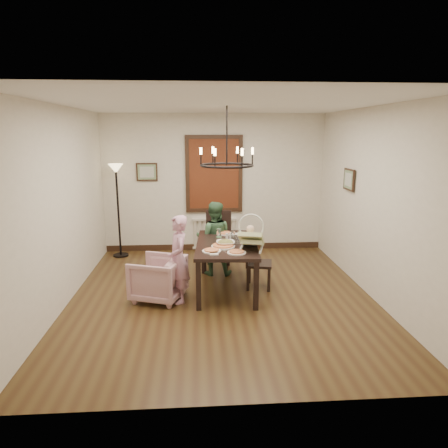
{
  "coord_description": "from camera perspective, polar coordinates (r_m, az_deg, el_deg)",
  "views": [
    {
      "loc": [
        -0.35,
        -5.66,
        2.42
      ],
      "look_at": [
        0.06,
        0.31,
        1.05
      ],
      "focal_mm": 32.0,
      "sensor_mm": 36.0,
      "label": 1
    }
  ],
  "objects": [
    {
      "name": "floor_lamp",
      "position": [
        8.1,
        -14.86,
        1.67
      ],
      "size": [
        0.3,
        0.3,
        1.8
      ],
      "primitive_type": null,
      "color": "black",
      "rests_on": "room_shell"
    },
    {
      "name": "salad_bowl",
      "position": [
        6.0,
        0.22,
        -2.72
      ],
      "size": [
        0.34,
        0.34,
        0.08
      ],
      "primitive_type": "imported",
      "color": "white",
      "rests_on": "dining_table"
    },
    {
      "name": "seated_man",
      "position": [
        6.91,
        -1.43,
        -2.95
      ],
      "size": [
        0.55,
        0.45,
        1.06
      ],
      "primitive_type": "imported",
      "rotation": [
        0.0,
        0.0,
        3.05
      ],
      "color": "#39603F",
      "rests_on": "room_shell"
    },
    {
      "name": "dining_table",
      "position": [
        6.18,
        0.38,
        -3.47
      ],
      "size": [
        1.01,
        1.68,
        0.76
      ],
      "rotation": [
        0.0,
        0.0,
        -0.06
      ],
      "color": "black",
      "rests_on": "room_shell"
    },
    {
      "name": "window_blinds",
      "position": [
        8.17,
        -1.43,
        7.15
      ],
      "size": [
        1.0,
        0.03,
        1.4
      ],
      "primitive_type": "cube",
      "color": "#643014",
      "rests_on": "room_shell"
    },
    {
      "name": "pizza_platter",
      "position": [
        5.92,
        -0.13,
        -3.14
      ],
      "size": [
        0.35,
        0.35,
        0.04
      ],
      "primitive_type": "cylinder",
      "color": "tan",
      "rests_on": "dining_table"
    },
    {
      "name": "baby_bouncer",
      "position": [
        5.79,
        3.94,
        -1.92
      ],
      "size": [
        0.52,
        0.63,
        0.36
      ],
      "primitive_type": null,
      "rotation": [
        0.0,
        0.0,
        -0.25
      ],
      "color": "#C1CD8D",
      "rests_on": "dining_table"
    },
    {
      "name": "chair_right",
      "position": [
        6.35,
        5.04,
        -5.2
      ],
      "size": [
        0.46,
        0.46,
        0.9
      ],
      "primitive_type": null,
      "rotation": [
        0.0,
        0.0,
        1.38
      ],
      "color": "black",
      "rests_on": "room_shell"
    },
    {
      "name": "chandelier",
      "position": [
        5.95,
        0.4,
        8.38
      ],
      "size": [
        0.8,
        0.8,
        0.04
      ],
      "primitive_type": "torus",
      "color": "black",
      "rests_on": "room_shell"
    },
    {
      "name": "room_shell",
      "position": [
        6.12,
        -0.56,
        3.31
      ],
      "size": [
        4.51,
        5.0,
        2.81
      ],
      "color": "#4B3719",
      "rests_on": "ground"
    },
    {
      "name": "armchair",
      "position": [
        6.02,
        -9.41,
        -7.66
      ],
      "size": [
        0.9,
        0.89,
        0.65
      ],
      "primitive_type": "imported",
      "rotation": [
        0.0,
        0.0,
        -1.9
      ],
      "color": "#CE9DAA",
      "rests_on": "room_shell"
    },
    {
      "name": "drinking_glass",
      "position": [
        6.09,
        1.92,
        -2.28
      ],
      "size": [
        0.06,
        0.06,
        0.13
      ],
      "primitive_type": "cylinder",
      "color": "silver",
      "rests_on": "dining_table"
    },
    {
      "name": "radiator",
      "position": [
        8.4,
        -1.39,
        -1.35
      ],
      "size": [
        0.92,
        0.12,
        0.62
      ],
      "primitive_type": null,
      "color": "silver",
      "rests_on": "room_shell"
    },
    {
      "name": "picture_right",
      "position": [
        7.08,
        17.43,
        6.08
      ],
      "size": [
        0.03,
        0.42,
        0.36
      ],
      "primitive_type": "cube",
      "rotation": [
        0.0,
        0.0,
        1.57
      ],
      "color": "black",
      "rests_on": "room_shell"
    },
    {
      "name": "picture_back",
      "position": [
        8.22,
        -10.95,
        7.31
      ],
      "size": [
        0.42,
        0.03,
        0.36
      ],
      "primitive_type": "cube",
      "color": "black",
      "rests_on": "room_shell"
    },
    {
      "name": "chair_far",
      "position": [
        7.18,
        -0.99,
        -2.37
      ],
      "size": [
        0.54,
        0.54,
        1.05
      ],
      "primitive_type": null,
      "rotation": [
        0.0,
        0.0,
        -0.18
      ],
      "color": "black",
      "rests_on": "room_shell"
    },
    {
      "name": "elderly_woman",
      "position": [
        5.84,
        -6.51,
        -6.04
      ],
      "size": [
        0.33,
        0.43,
        1.06
      ],
      "primitive_type": "imported",
      "rotation": [
        0.0,
        0.0,
        -1.35
      ],
      "color": "#CC90AC",
      "rests_on": "room_shell"
    }
  ]
}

